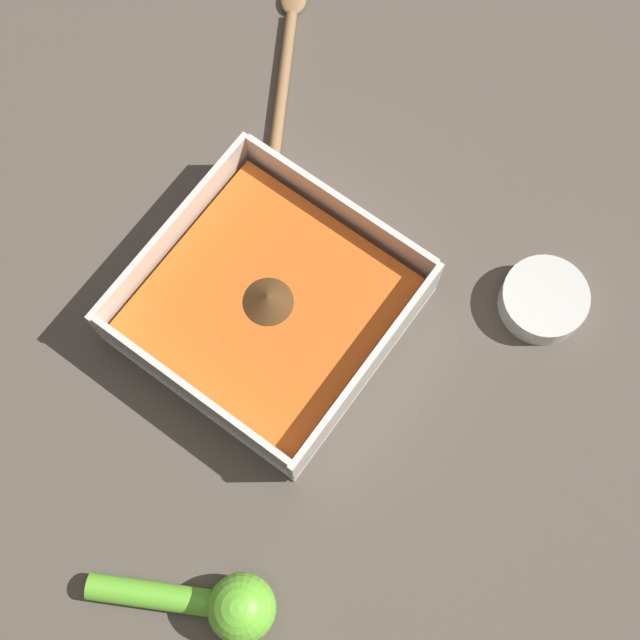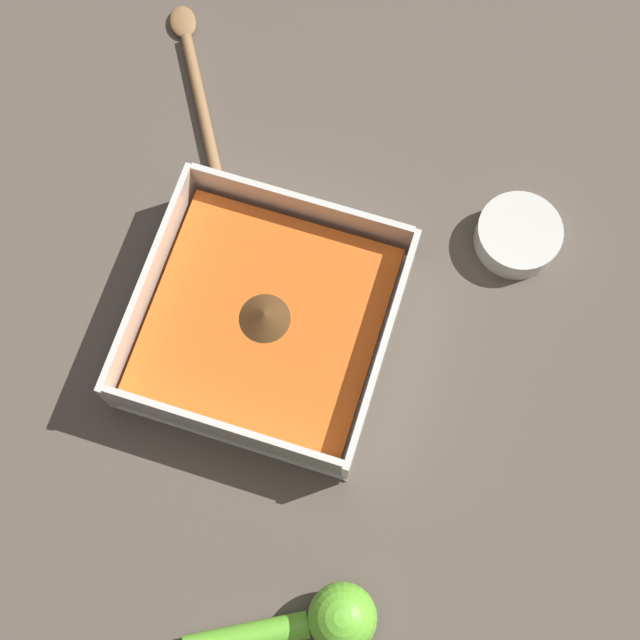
{
  "view_description": "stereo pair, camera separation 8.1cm",
  "coord_description": "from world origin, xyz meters",
  "px_view_note": "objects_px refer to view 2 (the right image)",
  "views": [
    {
      "loc": [
        -0.19,
        -0.17,
        0.81
      ],
      "look_at": [
        0.01,
        -0.02,
        0.03
      ],
      "focal_mm": 50.0,
      "sensor_mm": 36.0,
      "label": 1
    },
    {
      "loc": [
        -0.22,
        -0.1,
        0.81
      ],
      "look_at": [
        0.01,
        -0.02,
        0.03
      ],
      "focal_mm": 50.0,
      "sensor_mm": 36.0,
      "label": 2
    }
  ],
  "objects_px": {
    "spice_bowl": "(518,236)",
    "lemon_squeezer": "(321,622)",
    "wooden_spoon": "(197,87)",
    "square_dish": "(266,322)"
  },
  "relations": [
    {
      "from": "spice_bowl",
      "to": "wooden_spoon",
      "type": "relative_size",
      "value": 0.39
    },
    {
      "from": "lemon_squeezer",
      "to": "spice_bowl",
      "type": "bearing_deg",
      "value": 50.72
    },
    {
      "from": "square_dish",
      "to": "spice_bowl",
      "type": "bearing_deg",
      "value": -52.09
    },
    {
      "from": "square_dish",
      "to": "wooden_spoon",
      "type": "xyz_separation_m",
      "value": [
        0.22,
        0.15,
        -0.02
      ]
    },
    {
      "from": "square_dish",
      "to": "wooden_spoon",
      "type": "bearing_deg",
      "value": 33.99
    },
    {
      "from": "square_dish",
      "to": "spice_bowl",
      "type": "distance_m",
      "value": 0.26
    },
    {
      "from": "spice_bowl",
      "to": "wooden_spoon",
      "type": "distance_m",
      "value": 0.36
    },
    {
      "from": "spice_bowl",
      "to": "square_dish",
      "type": "bearing_deg",
      "value": 127.91
    },
    {
      "from": "lemon_squeezer",
      "to": "wooden_spoon",
      "type": "height_order",
      "value": "lemon_squeezer"
    },
    {
      "from": "spice_bowl",
      "to": "lemon_squeezer",
      "type": "xyz_separation_m",
      "value": [
        -0.4,
        0.08,
        0.01
      ]
    }
  ]
}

